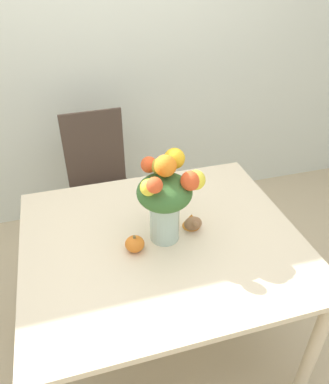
{
  "coord_description": "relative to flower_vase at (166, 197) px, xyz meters",
  "views": [
    {
      "loc": [
        -0.35,
        -1.24,
        1.91
      ],
      "look_at": [
        0.01,
        0.01,
        1.01
      ],
      "focal_mm": 35.0,
      "sensor_mm": 36.0,
      "label": 1
    }
  ],
  "objects": [
    {
      "name": "wall_back",
      "position": [
        -0.02,
        1.38,
        0.36
      ],
      "size": [
        8.0,
        0.06,
        2.7
      ],
      "color": "silver",
      "rests_on": "ground_plane"
    },
    {
      "name": "ground_plane",
      "position": [
        -0.02,
        -0.01,
        -0.99
      ],
      "size": [
        12.0,
        12.0,
        0.0
      ],
      "primitive_type": "plane",
      "color": "tan"
    },
    {
      "name": "dining_table",
      "position": [
        -0.02,
        -0.01,
        -0.32
      ],
      "size": [
        1.26,
        1.09,
        0.76
      ],
      "color": "beige",
      "rests_on": "ground_plane"
    },
    {
      "name": "turkey_figurine",
      "position": [
        0.14,
        0.03,
        -0.19
      ],
      "size": [
        0.09,
        0.12,
        0.07
      ],
      "color": "#936642",
      "rests_on": "dining_table"
    },
    {
      "name": "dining_chair_near_window",
      "position": [
        -0.2,
        0.89,
        -0.48
      ],
      "size": [
        0.43,
        0.43,
        0.99
      ],
      "rotation": [
        0.0,
        0.0,
        0.03
      ],
      "color": "#47382D",
      "rests_on": "ground_plane"
    },
    {
      "name": "pumpkin",
      "position": [
        -0.15,
        -0.04,
        -0.19
      ],
      "size": [
        0.09,
        0.09,
        0.08
      ],
      "color": "orange",
      "rests_on": "dining_table"
    },
    {
      "name": "flower_vase",
      "position": [
        0.0,
        0.0,
        0.0
      ],
      "size": [
        0.28,
        0.24,
        0.43
      ],
      "color": "#B2CCBC",
      "rests_on": "dining_table"
    }
  ]
}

